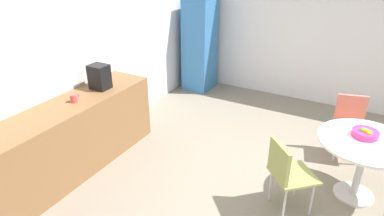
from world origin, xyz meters
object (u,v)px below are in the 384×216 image
(mug_white, at_px, (74,98))
(chair_olive, at_px, (286,170))
(locker_cabinet, at_px, (200,45))
(coffee_maker, at_px, (99,77))
(round_table, at_px, (364,153))
(fruit_bowl, at_px, (365,133))
(chair_coral, at_px, (350,119))

(mug_white, bearing_deg, chair_olive, -80.55)
(locker_cabinet, xyz_separation_m, coffee_maker, (-2.62, 0.10, 0.18))
(round_table, relative_size, fruit_bowl, 3.66)
(locker_cabinet, bearing_deg, fruit_bowl, -123.16)
(chair_olive, xyz_separation_m, fruit_bowl, (0.69, -0.64, 0.26))
(chair_coral, height_order, chair_olive, same)
(locker_cabinet, distance_m, chair_olive, 3.63)
(chair_olive, bearing_deg, round_table, -47.00)
(round_table, distance_m, coffee_maker, 3.27)
(chair_coral, relative_size, coffee_maker, 2.59)
(chair_coral, relative_size, mug_white, 6.43)
(chair_olive, bearing_deg, locker_cabinet, 41.89)
(locker_cabinet, bearing_deg, round_table, -123.74)
(fruit_bowl, relative_size, mug_white, 2.13)
(locker_cabinet, height_order, chair_olive, locker_cabinet)
(chair_coral, bearing_deg, fruit_bowl, -167.06)
(round_table, bearing_deg, coffee_maker, 100.01)
(locker_cabinet, bearing_deg, coffee_maker, 177.82)
(fruit_bowl, xyz_separation_m, mug_white, (-1.11, 3.13, 0.17))
(round_table, height_order, fruit_bowl, fruit_bowl)
(chair_olive, xyz_separation_m, coffee_maker, (0.07, 2.51, 0.54))
(locker_cabinet, xyz_separation_m, chair_coral, (-1.17, -2.86, -0.36))
(chair_coral, height_order, mug_white, mug_white)
(fruit_bowl, height_order, mug_white, mug_white)
(round_table, distance_m, mug_white, 3.35)
(round_table, height_order, chair_olive, chair_olive)
(mug_white, bearing_deg, locker_cabinet, -1.46)
(fruit_bowl, bearing_deg, round_table, -154.22)
(round_table, relative_size, chair_coral, 1.21)
(locker_cabinet, relative_size, round_table, 1.75)
(round_table, xyz_separation_m, mug_white, (-1.04, 3.16, 0.36))
(round_table, relative_size, chair_olive, 1.21)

